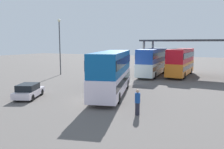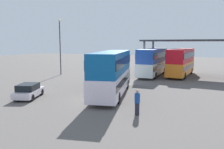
{
  "view_description": "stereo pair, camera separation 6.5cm",
  "coord_description": "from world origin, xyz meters",
  "px_view_note": "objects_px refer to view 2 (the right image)",
  "views": [
    {
      "loc": [
        10.24,
        -16.96,
        5.08
      ],
      "look_at": [
        0.59,
        2.88,
        2.0
      ],
      "focal_mm": 36.54,
      "sensor_mm": 36.0,
      "label": 1
    },
    {
      "loc": [
        10.3,
        -16.94,
        5.08
      ],
      "look_at": [
        0.59,
        2.88,
        2.0
      ],
      "focal_mm": 36.54,
      "sensor_mm": 36.0,
      "label": 2
    }
  ],
  "objects_px": {
    "double_decker_near_canopy": "(153,61)",
    "double_decker_mid_row": "(181,61)",
    "double_decker_main": "(112,71)",
    "parked_hatchback": "(29,91)",
    "lamppost_tall": "(60,41)",
    "pedestrian_waiting": "(137,102)"
  },
  "relations": [
    {
      "from": "double_decker_mid_row",
      "to": "pedestrian_waiting",
      "type": "height_order",
      "value": "double_decker_mid_row"
    },
    {
      "from": "double_decker_main",
      "to": "double_decker_near_canopy",
      "type": "xyz_separation_m",
      "value": [
        -0.09,
        14.56,
        -0.04
      ]
    },
    {
      "from": "pedestrian_waiting",
      "to": "double_decker_main",
      "type": "bearing_deg",
      "value": -39.88
    },
    {
      "from": "double_decker_main",
      "to": "parked_hatchback",
      "type": "xyz_separation_m",
      "value": [
        -6.29,
        -4.69,
        -1.65
      ]
    },
    {
      "from": "double_decker_mid_row",
      "to": "double_decker_near_canopy",
      "type": "bearing_deg",
      "value": 113.32
    },
    {
      "from": "parked_hatchback",
      "to": "double_decker_mid_row",
      "type": "xyz_separation_m",
      "value": [
        10.2,
        20.86,
        1.61
      ]
    },
    {
      "from": "lamppost_tall",
      "to": "double_decker_main",
      "type": "bearing_deg",
      "value": -33.85
    },
    {
      "from": "double_decker_mid_row",
      "to": "lamppost_tall",
      "type": "xyz_separation_m",
      "value": [
        -17.53,
        -7.03,
        3.13
      ]
    },
    {
      "from": "double_decker_main",
      "to": "lamppost_tall",
      "type": "bearing_deg",
      "value": 40.3
    },
    {
      "from": "double_decker_main",
      "to": "double_decker_near_canopy",
      "type": "relative_size",
      "value": 1.02
    },
    {
      "from": "double_decker_mid_row",
      "to": "pedestrian_waiting",
      "type": "relative_size",
      "value": 5.5
    },
    {
      "from": "double_decker_main",
      "to": "lamppost_tall",
      "type": "xyz_separation_m",
      "value": [
        -13.63,
        9.14,
        3.09
      ]
    },
    {
      "from": "double_decker_main",
      "to": "double_decker_near_canopy",
      "type": "bearing_deg",
      "value": -15.5
    },
    {
      "from": "pedestrian_waiting",
      "to": "double_decker_near_canopy",
      "type": "bearing_deg",
      "value": -68.32
    },
    {
      "from": "pedestrian_waiting",
      "to": "lamppost_tall",
      "type": "bearing_deg",
      "value": -29.43
    },
    {
      "from": "pedestrian_waiting",
      "to": "parked_hatchback",
      "type": "bearing_deg",
      "value": 6.88
    },
    {
      "from": "double_decker_near_canopy",
      "to": "double_decker_mid_row",
      "type": "relative_size",
      "value": 1.06
    },
    {
      "from": "double_decker_mid_row",
      "to": "lamppost_tall",
      "type": "relative_size",
      "value": 1.16
    },
    {
      "from": "double_decker_main",
      "to": "lamppost_tall",
      "type": "height_order",
      "value": "lamppost_tall"
    },
    {
      "from": "parked_hatchback",
      "to": "lamppost_tall",
      "type": "relative_size",
      "value": 0.47
    },
    {
      "from": "parked_hatchback",
      "to": "double_decker_mid_row",
      "type": "distance_m",
      "value": 23.27
    },
    {
      "from": "double_decker_main",
      "to": "parked_hatchback",
      "type": "distance_m",
      "value": 8.02
    }
  ]
}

